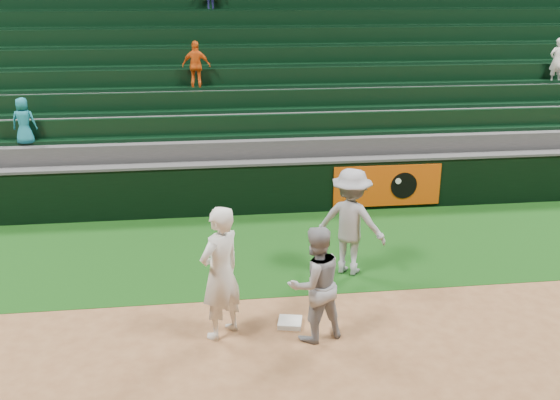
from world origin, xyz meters
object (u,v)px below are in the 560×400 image
Objects in this scene: baserunner at (315,284)px; first_baseman at (220,273)px; base_coach at (351,222)px; first_base at (290,323)px.

first_baseman is at bearing -28.92° from baserunner.
baserunner is at bearing 127.12° from first_baseman.
first_baseman is 1.16× the size of baserunner.
first_base is at bearing 82.84° from base_coach.
base_coach is (1.38, 1.77, 0.97)m from first_base.
base_coach is (2.45, 1.92, -0.04)m from first_baseman.
base_coach reaches higher than baserunner.
baserunner is (1.40, -0.25, -0.14)m from first_baseman.
first_base is at bearing -70.46° from baserunner.
first_base is 2.44m from base_coach.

